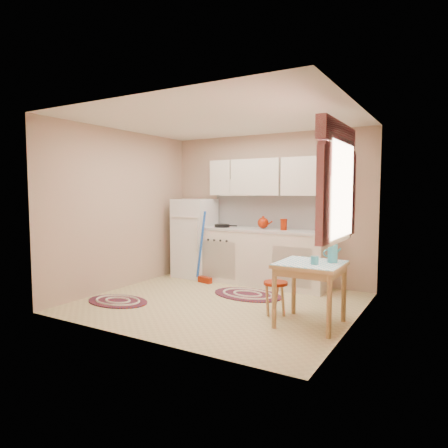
{
  "coord_description": "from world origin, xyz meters",
  "views": [
    {
      "loc": [
        2.79,
        -4.65,
        1.54
      ],
      "look_at": [
        -0.07,
        0.25,
        1.07
      ],
      "focal_mm": 32.0,
      "sensor_mm": 36.0,
      "label": 1
    }
  ],
  "objects_px": {
    "base_cabinets": "(259,258)",
    "stool": "(275,298)",
    "table": "(310,294)",
    "fridge": "(195,238)"
  },
  "relations": [
    {
      "from": "base_cabinets",
      "to": "stool",
      "type": "xyz_separation_m",
      "value": [
        0.9,
        -1.42,
        -0.23
      ]
    },
    {
      "from": "base_cabinets",
      "to": "fridge",
      "type": "bearing_deg",
      "value": -177.73
    },
    {
      "from": "table",
      "to": "stool",
      "type": "bearing_deg",
      "value": 164.02
    },
    {
      "from": "base_cabinets",
      "to": "table",
      "type": "xyz_separation_m",
      "value": [
        1.38,
        -1.56,
        -0.08
      ]
    },
    {
      "from": "base_cabinets",
      "to": "stool",
      "type": "height_order",
      "value": "base_cabinets"
    },
    {
      "from": "fridge",
      "to": "stool",
      "type": "distance_m",
      "value": 2.61
    },
    {
      "from": "fridge",
      "to": "table",
      "type": "distance_m",
      "value": 3.06
    },
    {
      "from": "table",
      "to": "fridge",
      "type": "bearing_deg",
      "value": 150.2
    },
    {
      "from": "fridge",
      "to": "base_cabinets",
      "type": "distance_m",
      "value": 1.29
    },
    {
      "from": "base_cabinets",
      "to": "table",
      "type": "distance_m",
      "value": 2.09
    }
  ]
}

